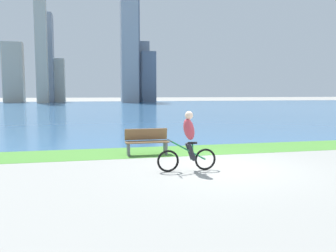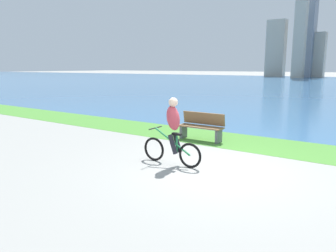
% 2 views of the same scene
% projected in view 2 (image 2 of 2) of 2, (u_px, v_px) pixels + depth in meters
% --- Properties ---
extents(ground_plane, '(300.00, 300.00, 0.00)m').
position_uv_depth(ground_plane, '(216.00, 169.00, 7.52)').
color(ground_plane, gray).
extents(grass_strip_bayside, '(120.00, 2.26, 0.01)m').
position_uv_depth(grass_strip_bayside, '(259.00, 144.00, 9.94)').
color(grass_strip_bayside, '#478433').
rests_on(grass_strip_bayside, ground).
extents(cyclist_lead, '(1.67, 0.52, 1.65)m').
position_uv_depth(cyclist_lead, '(173.00, 131.00, 7.74)').
color(cyclist_lead, black).
rests_on(cyclist_lead, ground).
extents(bench_near_path, '(1.50, 0.47, 0.90)m').
position_uv_depth(bench_near_path, '(201.00, 126.00, 10.44)').
color(bench_near_path, brown).
rests_on(bench_near_path, ground).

